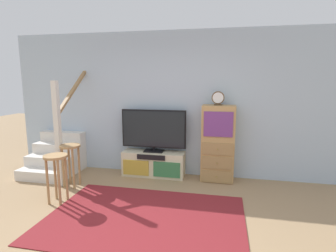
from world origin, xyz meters
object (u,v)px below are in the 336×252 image
side_cabinet (218,144)px  bar_stool_near (56,168)px  bar_stool_far (71,156)px  television (154,130)px  desk_clock (218,98)px  media_console (154,164)px

side_cabinet → bar_stool_near: size_ratio=1.88×
bar_stool_near → bar_stool_far: (-0.13, 0.60, 0.00)m
television → bar_stool_far: (-1.24, -0.82, -0.35)m
desk_clock → television: bearing=178.6°
media_console → bar_stool_far: (-1.24, -0.80, 0.31)m
bar_stool_near → bar_stool_far: 0.61m
side_cabinet → television: bearing=179.3°
media_console → desk_clock: bearing=-0.2°
bar_stool_near → bar_stool_far: size_ratio=1.00×
media_console → bar_stool_near: bearing=-128.4°
media_console → side_cabinet: 1.27m
media_console → television: television is taller
television → bar_stool_near: bearing=-127.9°
desk_clock → bar_stool_near: size_ratio=0.33×
side_cabinet → bar_stool_far: size_ratio=1.87×
media_console → bar_stool_far: bar_stool_far is taller
media_console → television: (0.00, 0.02, 0.66)m
bar_stool_far → television: bearing=33.7°
side_cabinet → desk_clock: bearing=-145.2°
television → media_console: bearing=-90.0°
side_cabinet → desk_clock: (-0.02, -0.01, 0.81)m
desk_clock → bar_stool_far: desk_clock is taller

